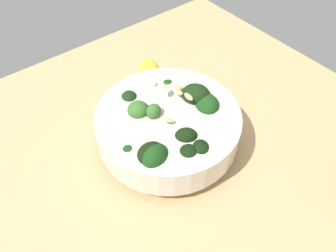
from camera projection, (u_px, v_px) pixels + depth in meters
ground_plane at (187, 145)px, 57.21cm from camera, size 70.33×70.33×3.34cm
bowl_of_broccoli at (168, 125)px, 52.12cm from camera, size 22.64×22.64×9.88cm
lemon_wedge at (150, 74)px, 63.62cm from camera, size 8.75×7.50×4.75cm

